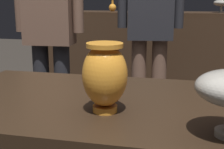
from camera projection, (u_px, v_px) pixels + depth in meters
The scene contains 8 objects.
back_display_shelf at pixel (162, 62), 3.20m from camera, with size 2.60×0.40×0.99m.
vase_centerpiece at pixel (105, 75), 0.91m from camera, with size 0.13×0.13×0.20m.
shelf_vase_far_left at pixel (61, 5), 3.23m from camera, with size 0.11×0.11×0.19m.
shelf_vase_left at pixel (113, 7), 3.20m from camera, with size 0.07×0.07×0.14m.
shelf_vase_center at pixel (164, 1), 2.99m from camera, with size 0.18×0.18×0.14m.
shelf_vase_right at pixel (222, 3), 2.91m from camera, with size 0.15×0.15×0.12m.
visitor_center_back at pixel (150, 16), 2.27m from camera, with size 0.47×0.22×1.68m.
visitor_near_left at pixel (49, 20), 2.11m from camera, with size 0.47×0.20×1.66m.
Camera 1 is at (0.20, -0.97, 1.13)m, focal length 51.03 mm.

